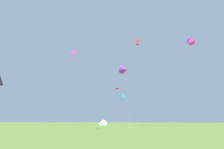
% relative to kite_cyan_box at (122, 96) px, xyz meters
% --- Properties ---
extents(kite_cyan_box, '(1.99, 2.61, 11.23)m').
position_rel_kite_cyan_box_xyz_m(kite_cyan_box, '(0.00, 0.00, 0.00)').
color(kite_cyan_box, '#1EB7CC').
rests_on(kite_cyan_box, ground).
extents(kite_red_box, '(1.47, 1.88, 28.78)m').
position_rel_kite_cyan_box_xyz_m(kite_red_box, '(6.45, -6.53, 17.35)').
color(kite_red_box, red).
rests_on(kite_red_box, ground).
extents(kite_red_parafoil, '(2.19, 2.85, 14.62)m').
position_rel_kite_cyan_box_xyz_m(kite_red_parafoil, '(-2.61, 4.96, 3.85)').
color(kite_red_parafoil, red).
rests_on(kite_red_parafoil, ground).
extents(kite_purple_delta, '(2.83, 3.64, 14.59)m').
position_rel_kite_cyan_box_xyz_m(kite_purple_delta, '(3.47, -21.95, 3.05)').
color(kite_purple_delta, purple).
rests_on(kite_purple_delta, ground).
extents(kite_magenta_diamond, '(2.09, 1.58, 26.70)m').
position_rel_kite_cyan_box_xyz_m(kite_magenta_diamond, '(-16.54, -7.00, 14.57)').
color(kite_magenta_diamond, '#E02DA3').
rests_on(kite_magenta_diamond, ground).
extents(kite_magenta_delta, '(4.68, 4.71, 32.46)m').
position_rel_kite_cyan_box_xyz_m(kite_magenta_delta, '(25.60, 3.00, 20.15)').
color(kite_magenta_delta, '#E02DA3').
rests_on(kite_magenta_delta, ground).
extents(festival_tent_right, '(3.89, 3.89, 2.53)m').
position_rel_kite_cyan_box_xyz_m(festival_tent_right, '(-11.68, 19.78, -8.99)').
color(festival_tent_right, white).
rests_on(festival_tent_right, ground).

